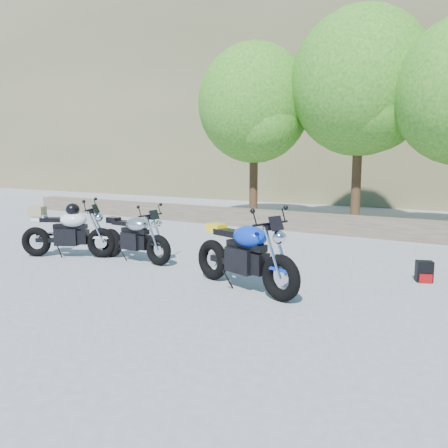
{
  "coord_description": "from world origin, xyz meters",
  "views": [
    {
      "loc": [
        4.4,
        -5.74,
        1.87
      ],
      "look_at": [
        0.2,
        1.0,
        0.75
      ],
      "focal_mm": 35.0,
      "sensor_mm": 36.0,
      "label": 1
    }
  ],
  "objects_px": {
    "silver_bike": "(134,238)",
    "backpack": "(424,272)",
    "white_bike": "(68,231)",
    "blue_bike": "(245,255)"
  },
  "relations": [
    {
      "from": "white_bike",
      "to": "blue_bike",
      "type": "height_order",
      "value": "white_bike"
    },
    {
      "from": "silver_bike",
      "to": "blue_bike",
      "type": "relative_size",
      "value": 0.9
    },
    {
      "from": "white_bike",
      "to": "backpack",
      "type": "distance_m",
      "value": 6.54
    },
    {
      "from": "silver_bike",
      "to": "blue_bike",
      "type": "height_order",
      "value": "blue_bike"
    },
    {
      "from": "silver_bike",
      "to": "white_bike",
      "type": "relative_size",
      "value": 1.03
    },
    {
      "from": "white_bike",
      "to": "blue_bike",
      "type": "bearing_deg",
      "value": -28.89
    },
    {
      "from": "silver_bike",
      "to": "white_bike",
      "type": "height_order",
      "value": "white_bike"
    },
    {
      "from": "silver_bike",
      "to": "white_bike",
      "type": "distance_m",
      "value": 1.44
    },
    {
      "from": "backpack",
      "to": "silver_bike",
      "type": "bearing_deg",
      "value": 172.63
    },
    {
      "from": "silver_bike",
      "to": "backpack",
      "type": "xyz_separation_m",
      "value": [
        4.92,
        1.33,
        -0.29
      ]
    }
  ]
}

